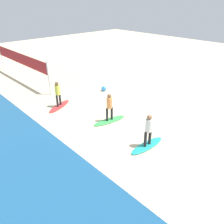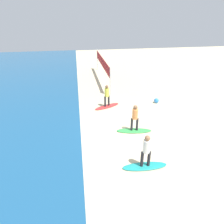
% 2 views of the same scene
% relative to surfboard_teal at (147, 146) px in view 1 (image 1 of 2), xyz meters
% --- Properties ---
extents(ground_plane, '(60.00, 60.00, 0.00)m').
position_rel_surfboard_teal_xyz_m(ground_plane, '(3.14, -0.17, -0.04)').
color(ground_plane, beige).
extents(surfboard_teal, '(0.66, 2.12, 0.09)m').
position_rel_surfboard_teal_xyz_m(surfboard_teal, '(0.00, 0.00, 0.00)').
color(surfboard_teal, teal).
rests_on(surfboard_teal, ground).
extents(surfer_teal, '(0.32, 0.46, 1.64)m').
position_rel_surfboard_teal_xyz_m(surfer_teal, '(0.00, -0.00, 0.99)').
color(surfer_teal, '#232328').
rests_on(surfer_teal, surfboard_teal).
extents(surfboard_green, '(0.89, 2.16, 0.09)m').
position_rel_surfboard_teal_xyz_m(surfboard_green, '(3.06, -0.35, 0.00)').
color(surfboard_green, green).
rests_on(surfboard_green, ground).
extents(surfer_green, '(0.32, 0.46, 1.64)m').
position_rel_surfboard_teal_xyz_m(surfer_green, '(3.06, -0.35, 0.99)').
color(surfer_green, '#232328').
rests_on(surfer_green, surfboard_green).
extents(surfboard_red, '(1.38, 2.14, 0.09)m').
position_rel_surfboard_teal_xyz_m(surfboard_red, '(6.77, 0.74, 0.00)').
color(surfboard_red, red).
rests_on(surfboard_red, ground).
extents(surfer_red, '(0.32, 0.43, 1.64)m').
position_rel_surfboard_teal_xyz_m(surfer_red, '(6.77, 0.74, 0.99)').
color(surfer_red, '#232328').
rests_on(surfer_red, surfboard_red).
extents(volleyball_net, '(9.10, 0.23, 2.50)m').
position_rel_surfboard_teal_xyz_m(volleyball_net, '(13.51, 0.15, 1.74)').
color(volleyball_net, silver).
rests_on(volleyball_net, ground).
extents(beach_ball, '(0.38, 0.38, 0.38)m').
position_rel_surfboard_teal_xyz_m(beach_ball, '(6.84, -3.26, 0.14)').
color(beach_ball, '#338CE5').
rests_on(beach_ball, ground).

